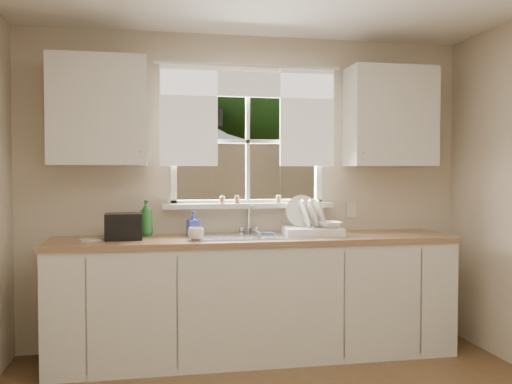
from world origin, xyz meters
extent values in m
cube|color=beige|center=(0.00, 2.00, 0.57)|extent=(3.60, 0.02, 1.15)
cube|color=beige|center=(0.00, 2.00, 2.33)|extent=(3.60, 0.02, 0.35)
cube|color=beige|center=(-1.20, 2.00, 1.65)|extent=(1.20, 0.02, 1.00)
cube|color=beige|center=(1.20, 2.00, 1.65)|extent=(1.20, 0.02, 1.00)
cube|color=white|center=(0.00, 2.02, 1.15)|extent=(1.30, 0.06, 0.05)
cube|color=white|center=(0.00, 2.02, 2.15)|extent=(1.30, 0.06, 0.05)
cube|color=white|center=(-0.60, 2.02, 1.65)|extent=(0.05, 0.06, 1.05)
cube|color=white|center=(0.60, 2.02, 1.65)|extent=(0.05, 0.06, 1.05)
cube|color=white|center=(0.00, 2.02, 1.65)|extent=(0.03, 0.04, 1.00)
cube|color=white|center=(0.00, 2.02, 1.65)|extent=(1.20, 0.04, 0.03)
cube|color=white|center=(0.00, 1.96, 1.13)|extent=(1.38, 0.14, 0.04)
cylinder|color=white|center=(0.00, 1.94, 2.25)|extent=(1.50, 0.02, 0.02)
cube|color=white|center=(-0.48, 1.95, 1.85)|extent=(0.45, 0.02, 0.80)
cube|color=white|center=(0.48, 1.95, 1.85)|extent=(0.45, 0.02, 0.80)
cube|color=white|center=(0.00, 1.95, 2.10)|extent=(1.40, 0.02, 0.20)
cube|color=silver|center=(0.00, 1.68, 0.43)|extent=(3.00, 0.62, 0.87)
cube|color=#916B48|center=(0.00, 1.68, 0.89)|extent=(3.04, 0.65, 0.04)
cube|color=silver|center=(-1.15, 1.82, 1.85)|extent=(0.70, 0.33, 0.80)
cube|color=silver|center=(1.15, 1.82, 1.85)|extent=(0.70, 0.33, 0.80)
cube|color=beige|center=(0.88, 1.99, 1.08)|extent=(0.08, 0.01, 0.12)
cylinder|color=brown|center=(0.24, 1.94, 1.18)|extent=(0.04, 0.04, 0.06)
cylinder|color=brown|center=(-0.22, 1.94, 1.18)|extent=(0.04, 0.04, 0.06)
cylinder|color=brown|center=(-0.10, 1.94, 1.18)|extent=(0.04, 0.04, 0.06)
cube|color=#335421|center=(0.00, 7.00, -0.02)|extent=(20.00, 10.00, 0.02)
cube|color=#806246|center=(0.00, 5.00, 0.90)|extent=(8.00, 0.10, 1.80)
cube|color=maroon|center=(-1.20, 8.50, 1.10)|extent=(3.00, 3.00, 2.20)
cube|color=black|center=(-1.20, 8.50, 2.35)|extent=(3.20, 3.20, 0.30)
cylinder|color=#423021|center=(1.40, 8.00, 1.60)|extent=(0.36, 0.36, 3.20)
sphere|color=#214716|center=(1.40, 8.00, 4.00)|extent=(4.00, 4.00, 4.00)
sphere|color=#214716|center=(0.30, 9.50, 4.50)|extent=(3.20, 3.20, 3.20)
cube|color=#B7B7BC|center=(0.00, 1.71, 0.83)|extent=(0.84, 0.46, 0.18)
cube|color=#B7B7BC|center=(0.00, 1.71, 0.92)|extent=(0.88, 0.50, 0.01)
cube|color=#B7B7BC|center=(0.00, 1.71, 0.89)|extent=(0.02, 0.41, 0.14)
cylinder|color=silver|center=(0.00, 1.96, 1.02)|extent=(0.03, 0.03, 0.22)
cylinder|color=silver|center=(0.00, 1.88, 1.13)|extent=(0.02, 0.18, 0.02)
sphere|color=silver|center=(-0.06, 1.96, 0.94)|extent=(0.05, 0.05, 0.05)
sphere|color=silver|center=(0.06, 1.96, 0.94)|extent=(0.05, 0.05, 0.05)
cube|color=white|center=(0.46, 1.72, 0.94)|extent=(0.47, 0.37, 0.06)
cylinder|color=white|center=(0.41, 1.84, 1.09)|extent=(0.27, 0.10, 0.25)
cylinder|color=white|center=(0.40, 1.72, 1.08)|extent=(0.09, 0.22, 0.22)
cylinder|color=white|center=(0.46, 1.72, 1.08)|extent=(0.09, 0.22, 0.22)
cylinder|color=white|center=(0.52, 1.71, 1.08)|extent=(0.09, 0.22, 0.22)
imported|color=white|center=(0.58, 1.68, 0.99)|extent=(0.23, 0.23, 0.05)
imported|color=#2A8233|center=(-0.82, 1.88, 1.05)|extent=(0.14, 0.14, 0.27)
imported|color=#3443C6|center=(-0.46, 1.80, 1.01)|extent=(0.11, 0.11, 0.19)
imported|color=beige|center=(-1.03, 1.81, 0.99)|extent=(0.13, 0.13, 0.15)
cylinder|color=silver|center=(-1.20, 1.66, 0.92)|extent=(0.16, 0.16, 0.01)
imported|color=white|center=(-0.46, 1.54, 0.96)|extent=(0.13, 0.13, 0.09)
cube|color=black|center=(-0.97, 1.69, 1.01)|extent=(0.27, 0.23, 0.19)
camera|label=1|loc=(-0.74, -2.33, 1.39)|focal=38.00mm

